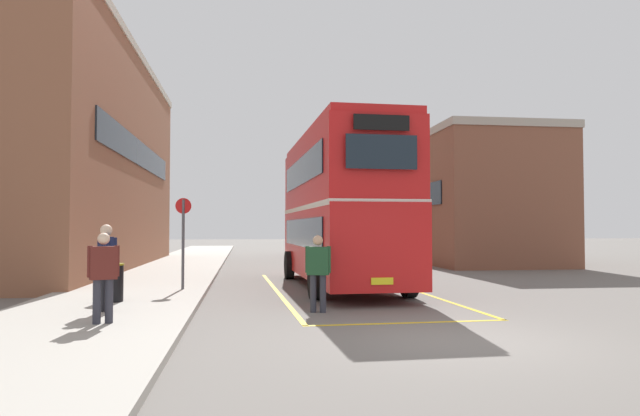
# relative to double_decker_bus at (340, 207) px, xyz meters

# --- Properties ---
(ground_plane) EXTENTS (135.60, 135.60, 0.00)m
(ground_plane) POSITION_rel_double_decker_bus_xyz_m (0.50, 5.89, -2.51)
(ground_plane) COLOR #66605B
(sidewalk_left) EXTENTS (4.00, 57.60, 0.14)m
(sidewalk_left) POSITION_rel_double_decker_bus_xyz_m (-6.00, 8.29, -2.44)
(sidewalk_left) COLOR #A39E93
(sidewalk_left) RESTS_ON ground
(brick_building_left) EXTENTS (6.51, 20.35, 9.69)m
(brick_building_left) POSITION_rel_double_decker_bus_xyz_m (-10.79, 8.49, 2.34)
(brick_building_left) COLOR brown
(brick_building_left) RESTS_ON ground
(depot_building_right) EXTENTS (6.15, 12.75, 6.69)m
(depot_building_right) POSITION_rel_double_decker_bus_xyz_m (9.01, 12.22, 0.84)
(depot_building_right) COLOR brown
(depot_building_right) RESTS_ON ground
(double_decker_bus) EXTENTS (3.03, 9.75, 4.75)m
(double_decker_bus) POSITION_rel_double_decker_bus_xyz_m (0.00, 0.00, 0.00)
(double_decker_bus) COLOR black
(double_decker_bus) RESTS_ON ground
(single_deck_bus) EXTENTS (2.79, 9.44, 3.02)m
(single_deck_bus) POSITION_rel_double_decker_bus_xyz_m (2.64, 18.00, -0.87)
(single_deck_bus) COLOR black
(single_deck_bus) RESTS_ON ground
(pedestrian_boarding) EXTENTS (0.55, 0.34, 1.68)m
(pedestrian_boarding) POSITION_rel_double_decker_bus_xyz_m (-1.35, -5.17, -1.54)
(pedestrian_boarding) COLOR #2D2D38
(pedestrian_boarding) RESTS_ON ground
(pedestrian_waiting_near) EXTENTS (0.46, 0.54, 1.78)m
(pedestrian_waiting_near) POSITION_rel_double_decker_bus_xyz_m (-5.73, -5.49, -1.33)
(pedestrian_waiting_near) COLOR black
(pedestrian_waiting_near) RESTS_ON sidewalk_left
(pedestrian_waiting_far) EXTENTS (0.52, 0.36, 1.62)m
(pedestrian_waiting_far) POSITION_rel_double_decker_bus_xyz_m (-5.46, -6.91, -1.44)
(pedestrian_waiting_far) COLOR #2D2D38
(pedestrian_waiting_far) RESTS_ON sidewalk_left
(litter_bin) EXTENTS (0.53, 0.53, 0.88)m
(litter_bin) POSITION_rel_double_decker_bus_xyz_m (-5.99, -3.82, -1.93)
(litter_bin) COLOR black
(litter_bin) RESTS_ON sidewalk_left
(bus_stop_sign) EXTENTS (0.43, 0.14, 2.54)m
(bus_stop_sign) POSITION_rel_double_decker_bus_xyz_m (-4.66, -1.28, -0.84)
(bus_stop_sign) COLOR #4C4C51
(bus_stop_sign) RESTS_ON sidewalk_left
(bay_marking_yellow) EXTENTS (4.55, 11.81, 0.01)m
(bay_marking_yellow) POSITION_rel_double_decker_bus_xyz_m (0.03, -1.84, -2.51)
(bay_marking_yellow) COLOR gold
(bay_marking_yellow) RESTS_ON ground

